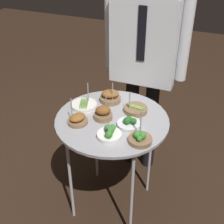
{
  "coord_description": "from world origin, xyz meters",
  "views": [
    {
      "loc": [
        0.56,
        -1.44,
        1.83
      ],
      "look_at": [
        0.0,
        0.0,
        0.8
      ],
      "focal_mm": 50.0,
      "sensor_mm": 36.0,
      "label": 1
    }
  ],
  "objects_px": {
    "bowl_asparagus_center": "(84,105)",
    "waiter_figure": "(145,50)",
    "bowl_roast_back_left": "(103,113)",
    "bowl_asparagus_near_rim": "(136,109)",
    "bowl_broccoli_front_right": "(129,123)",
    "bowl_roast_back_right": "(110,97)",
    "bowl_broccoli_far_rim": "(140,138)",
    "serving_cart": "(112,126)",
    "bowl_roast_front_center": "(77,119)",
    "bowl_broccoli_mid_left": "(109,133)"
  },
  "relations": [
    {
      "from": "bowl_asparagus_center",
      "to": "waiter_figure",
      "type": "distance_m",
      "value": 0.56
    },
    {
      "from": "bowl_roast_back_left",
      "to": "bowl_asparagus_near_rim",
      "type": "bearing_deg",
      "value": 41.99
    },
    {
      "from": "bowl_asparagus_near_rim",
      "to": "bowl_broccoli_front_right",
      "type": "distance_m",
      "value": 0.17
    },
    {
      "from": "bowl_roast_back_right",
      "to": "bowl_broccoli_front_right",
      "type": "relative_size",
      "value": 1.12
    },
    {
      "from": "bowl_roast_back_right",
      "to": "waiter_figure",
      "type": "relative_size",
      "value": 0.1
    },
    {
      "from": "bowl_asparagus_near_rim",
      "to": "bowl_broccoli_far_rim",
      "type": "xyz_separation_m",
      "value": [
        0.11,
        -0.28,
        0.01
      ]
    },
    {
      "from": "bowl_roast_back_left",
      "to": "waiter_figure",
      "type": "xyz_separation_m",
      "value": [
        0.1,
        0.51,
        0.22
      ]
    },
    {
      "from": "bowl_broccoli_front_right",
      "to": "bowl_asparagus_near_rim",
      "type": "bearing_deg",
      "value": 94.22
    },
    {
      "from": "waiter_figure",
      "to": "bowl_broccoli_front_right",
      "type": "bearing_deg",
      "value": -82.48
    },
    {
      "from": "bowl_asparagus_center",
      "to": "waiter_figure",
      "type": "xyz_separation_m",
      "value": [
        0.27,
        0.43,
        0.25
      ]
    },
    {
      "from": "bowl_broccoli_front_right",
      "to": "serving_cart",
      "type": "bearing_deg",
      "value": 163.3
    },
    {
      "from": "serving_cart",
      "to": "bowl_roast_front_center",
      "type": "height_order",
      "value": "bowl_roast_front_center"
    },
    {
      "from": "bowl_roast_back_right",
      "to": "bowl_asparagus_center",
      "type": "bearing_deg",
      "value": -137.38
    },
    {
      "from": "bowl_roast_back_right",
      "to": "bowl_broccoli_mid_left",
      "type": "distance_m",
      "value": 0.38
    },
    {
      "from": "bowl_asparagus_near_rim",
      "to": "bowl_asparagus_center",
      "type": "distance_m",
      "value": 0.33
    },
    {
      "from": "bowl_asparagus_center",
      "to": "bowl_broccoli_front_right",
      "type": "distance_m",
      "value": 0.35
    },
    {
      "from": "serving_cart",
      "to": "bowl_roast_back_right",
      "type": "bearing_deg",
      "value": 114.28
    },
    {
      "from": "bowl_roast_front_center",
      "to": "bowl_asparagus_center",
      "type": "bearing_deg",
      "value": 103.3
    },
    {
      "from": "waiter_figure",
      "to": "bowl_asparagus_near_rim",
      "type": "bearing_deg",
      "value": -81.0
    },
    {
      "from": "bowl_roast_back_right",
      "to": "bowl_broccoli_mid_left",
      "type": "relative_size",
      "value": 1.12
    },
    {
      "from": "bowl_broccoli_front_right",
      "to": "bowl_broccoli_far_rim",
      "type": "bearing_deg",
      "value": -48.33
    },
    {
      "from": "bowl_broccoli_far_rim",
      "to": "bowl_broccoli_mid_left",
      "type": "bearing_deg",
      "value": -173.02
    },
    {
      "from": "bowl_roast_back_right",
      "to": "bowl_asparagus_near_rim",
      "type": "xyz_separation_m",
      "value": [
        0.19,
        -0.06,
        -0.02
      ]
    },
    {
      "from": "bowl_roast_back_left",
      "to": "bowl_broccoli_far_rim",
      "type": "height_order",
      "value": "bowl_broccoli_far_rim"
    },
    {
      "from": "bowl_broccoli_mid_left",
      "to": "waiter_figure",
      "type": "xyz_separation_m",
      "value": [
        -0.0,
        0.67,
        0.24
      ]
    },
    {
      "from": "bowl_roast_back_right",
      "to": "bowl_roast_back_left",
      "type": "relative_size",
      "value": 0.99
    },
    {
      "from": "bowl_broccoli_far_rim",
      "to": "waiter_figure",
      "type": "height_order",
      "value": "waiter_figure"
    },
    {
      "from": "bowl_roast_front_center",
      "to": "bowl_broccoli_front_right",
      "type": "height_order",
      "value": "bowl_roast_front_center"
    },
    {
      "from": "bowl_asparagus_near_rim",
      "to": "bowl_broccoli_front_right",
      "type": "bearing_deg",
      "value": -85.78
    },
    {
      "from": "bowl_broccoli_front_right",
      "to": "waiter_figure",
      "type": "distance_m",
      "value": 0.59
    },
    {
      "from": "bowl_asparagus_near_rim",
      "to": "bowl_broccoli_mid_left",
      "type": "xyz_separation_m",
      "value": [
        -0.06,
        -0.3,
        0.01
      ]
    },
    {
      "from": "bowl_roast_back_right",
      "to": "bowl_broccoli_mid_left",
      "type": "height_order",
      "value": "bowl_roast_back_right"
    },
    {
      "from": "bowl_roast_front_center",
      "to": "waiter_figure",
      "type": "height_order",
      "value": "waiter_figure"
    },
    {
      "from": "bowl_roast_back_left",
      "to": "bowl_broccoli_mid_left",
      "type": "bearing_deg",
      "value": -56.93
    },
    {
      "from": "bowl_roast_back_right",
      "to": "bowl_roast_front_center",
      "type": "relative_size",
      "value": 0.96
    },
    {
      "from": "bowl_roast_front_center",
      "to": "bowl_broccoli_far_rim",
      "type": "bearing_deg",
      "value": -5.47
    },
    {
      "from": "bowl_broccoli_mid_left",
      "to": "bowl_broccoli_front_right",
      "type": "bearing_deg",
      "value": 62.79
    },
    {
      "from": "bowl_roast_back_right",
      "to": "bowl_broccoli_mid_left",
      "type": "xyz_separation_m",
      "value": [
        0.14,
        -0.36,
        -0.01
      ]
    },
    {
      "from": "bowl_roast_back_right",
      "to": "bowl_roast_back_left",
      "type": "xyz_separation_m",
      "value": [
        0.03,
        -0.2,
        0.0
      ]
    },
    {
      "from": "bowl_roast_front_center",
      "to": "bowl_asparagus_center",
      "type": "relative_size",
      "value": 0.98
    },
    {
      "from": "bowl_broccoli_mid_left",
      "to": "bowl_asparagus_center",
      "type": "relative_size",
      "value": 0.85
    },
    {
      "from": "bowl_roast_front_center",
      "to": "bowl_asparagus_center",
      "type": "height_order",
      "value": "bowl_roast_front_center"
    },
    {
      "from": "bowl_roast_back_left",
      "to": "waiter_figure",
      "type": "distance_m",
      "value": 0.57
    },
    {
      "from": "bowl_asparagus_center",
      "to": "waiter_figure",
      "type": "height_order",
      "value": "waiter_figure"
    },
    {
      "from": "bowl_broccoli_front_right",
      "to": "bowl_asparagus_center",
      "type": "bearing_deg",
      "value": 163.29
    },
    {
      "from": "bowl_broccoli_far_rim",
      "to": "bowl_asparagus_center",
      "type": "height_order",
      "value": "bowl_broccoli_far_rim"
    },
    {
      "from": "serving_cart",
      "to": "bowl_broccoli_mid_left",
      "type": "bearing_deg",
      "value": -73.54
    },
    {
      "from": "bowl_roast_back_left",
      "to": "bowl_roast_front_center",
      "type": "relative_size",
      "value": 0.97
    },
    {
      "from": "serving_cart",
      "to": "bowl_broccoli_front_right",
      "type": "bearing_deg",
      "value": -16.7
    },
    {
      "from": "bowl_roast_front_center",
      "to": "bowl_broccoli_mid_left",
      "type": "distance_m",
      "value": 0.23
    }
  ]
}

